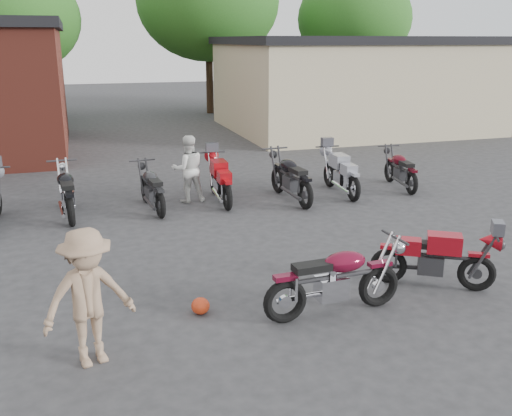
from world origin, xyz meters
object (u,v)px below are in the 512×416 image
object	(u,v)px
row_bike_2	(67,189)
row_bike_3	(152,186)
helmet	(200,306)
row_bike_4	(220,178)
sportbike	(436,255)
person_light	(188,169)
row_bike_7	(400,167)
vintage_motorcycle	(337,275)
row_bike_6	(341,171)
row_bike_5	(290,175)
person_tan	(88,298)

from	to	relation	value
row_bike_2	row_bike_3	bearing A→B (deg)	-96.10
helmet	row_bike_4	size ratio (longest dim) A/B	0.13
sportbike	person_light	world-z (taller)	person_light
row_bike_7	vintage_motorcycle	bearing A→B (deg)	149.63
person_light	row_bike_2	bearing A→B (deg)	5.26
row_bike_6	row_bike_2	bearing A→B (deg)	91.41
person_light	row_bike_5	size ratio (longest dim) A/B	0.74
helmet	vintage_motorcycle	bearing A→B (deg)	-17.20
person_light	row_bike_7	world-z (taller)	person_light
vintage_motorcycle	row_bike_4	bearing A→B (deg)	88.39
person_tan	row_bike_6	size ratio (longest dim) A/B	0.83
helmet	row_bike_5	bearing A→B (deg)	57.58
row_bike_2	row_bike_4	world-z (taller)	row_bike_2
helmet	row_bike_5	world-z (taller)	row_bike_5
row_bike_4	person_tan	bearing A→B (deg)	155.70
vintage_motorcycle	row_bike_3	bearing A→B (deg)	103.65
vintage_motorcycle	row_bike_7	bearing A→B (deg)	49.50
person_light	row_bike_4	distance (m)	0.76
row_bike_2	vintage_motorcycle	bearing A→B (deg)	-153.64
helmet	person_light	size ratio (longest dim) A/B	0.16
person_tan	row_bike_6	distance (m)	8.65
row_bike_3	row_bike_7	distance (m)	6.29
person_tan	vintage_motorcycle	bearing A→B (deg)	-11.91
person_tan	row_bike_7	bearing A→B (deg)	21.58
helmet	person_tan	size ratio (longest dim) A/B	0.16
row_bike_7	row_bike_2	bearing A→B (deg)	97.34
row_bike_5	row_bike_6	size ratio (longest dim) A/B	1.06
sportbike	row_bike_7	distance (m)	6.18
row_bike_4	row_bike_6	world-z (taller)	row_bike_6
row_bike_6	row_bike_7	distance (m)	1.70
row_bike_4	row_bike_7	bearing A→B (deg)	-89.44
vintage_motorcycle	person_light	distance (m)	6.31
helmet	person_light	xyz separation A→B (m)	(0.94, 5.70, 0.66)
vintage_motorcycle	row_bike_5	world-z (taller)	row_bike_5
row_bike_3	row_bike_4	size ratio (longest dim) A/B	0.95
row_bike_3	row_bike_5	bearing A→B (deg)	-99.76
person_light	row_bike_6	distance (m)	3.72
row_bike_5	row_bike_6	xyz separation A→B (m)	(1.39, 0.20, -0.03)
helmet	person_tan	xyz separation A→B (m)	(-1.46, -0.84, 0.71)
helmet	row_bike_3	bearing A→B (deg)	89.64
vintage_motorcycle	sportbike	world-z (taller)	vintage_motorcycle
row_bike_3	person_tan	bearing A→B (deg)	160.04
sportbike	row_bike_7	xyz separation A→B (m)	(2.72, 5.55, 0.02)
person_light	row_bike_7	xyz separation A→B (m)	(5.39, -0.33, -0.25)
helmet	row_bike_4	bearing A→B (deg)	73.36
person_light	vintage_motorcycle	bearing A→B (deg)	95.27
vintage_motorcycle	row_bike_2	world-z (taller)	row_bike_2
helmet	row_bike_6	bearing A→B (deg)	48.87
helmet	row_bike_7	world-z (taller)	row_bike_7
row_bike_2	row_bike_6	size ratio (longest dim) A/B	1.02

